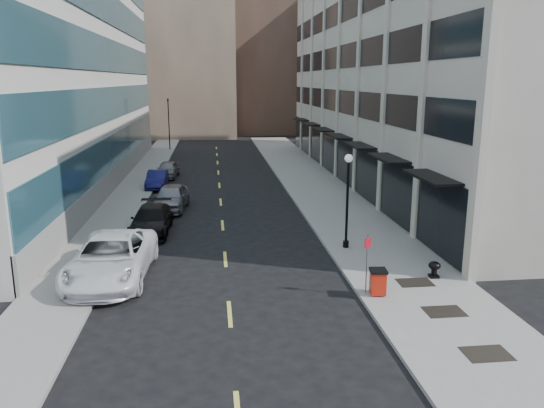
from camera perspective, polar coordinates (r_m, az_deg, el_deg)
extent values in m
plane|color=black|center=(17.70, -4.35, -14.41)|extent=(160.00, 160.00, 0.00)
cube|color=gray|center=(37.45, 6.00, 0.61)|extent=(5.00, 80.00, 0.15)
cube|color=gray|center=(37.10, -15.63, 0.06)|extent=(3.00, 80.00, 0.15)
cube|color=beige|center=(46.13, 16.30, 13.69)|extent=(14.00, 46.00, 18.00)
cube|color=black|center=(44.39, 7.33, 5.07)|extent=(0.18, 46.00, 3.60)
cube|color=black|center=(43.99, 7.51, 10.88)|extent=(0.12, 46.00, 1.80)
cube|color=black|center=(43.99, 7.66, 15.44)|extent=(0.12, 46.00, 1.80)
cube|color=black|center=(44.28, 7.80, 19.97)|extent=(0.12, 46.00, 1.80)
cube|color=beige|center=(22.31, 22.27, 14.33)|extent=(0.35, 0.60, 18.00)
cube|color=beige|center=(27.75, 16.24, 14.36)|extent=(0.35, 0.60, 18.00)
cube|color=beige|center=(33.38, 12.22, 14.30)|extent=(0.35, 0.60, 18.00)
cube|color=beige|center=(39.12, 9.38, 14.21)|extent=(0.35, 0.60, 18.00)
cube|color=beige|center=(44.93, 7.26, 14.13)|extent=(0.35, 0.60, 18.00)
cube|color=beige|center=(50.78, 5.64, 14.05)|extent=(0.35, 0.60, 18.00)
cube|color=beige|center=(56.67, 4.35, 13.98)|extent=(0.35, 0.60, 18.00)
cube|color=beige|center=(62.57, 3.30, 13.92)|extent=(0.35, 0.60, 18.00)
cube|color=black|center=(25.09, 16.72, 2.78)|extent=(1.30, 4.00, 0.12)
cube|color=black|center=(30.62, 12.37, 4.83)|extent=(1.30, 4.00, 0.12)
cube|color=black|center=(36.30, 9.36, 6.23)|extent=(1.30, 4.00, 0.12)
cube|color=black|center=(42.07, 7.15, 7.24)|extent=(1.30, 4.00, 0.12)
cube|color=black|center=(47.90, 5.48, 8.00)|extent=(1.30, 4.00, 0.12)
cube|color=black|center=(53.76, 4.16, 8.58)|extent=(1.30, 4.00, 0.12)
cube|color=black|center=(59.66, 3.10, 9.05)|extent=(1.30, 4.00, 0.12)
cube|color=gray|center=(43.95, -16.18, 3.12)|extent=(0.20, 46.00, 1.80)
cube|color=#2F5F6D|center=(43.65, -16.37, 5.83)|extent=(0.14, 45.60, 2.40)
cube|color=#2F5F6D|center=(43.38, -16.67, 10.42)|extent=(0.14, 45.60, 2.40)
cube|color=#2F5F6D|center=(43.38, -16.98, 15.03)|extent=(0.14, 45.60, 2.40)
cube|color=#2F5F6D|center=(43.67, -17.31, 19.62)|extent=(0.14, 45.60, 2.40)
cube|color=#9B8266|center=(83.96, -9.23, 17.00)|extent=(14.00, 18.00, 28.00)
cube|color=brown|center=(88.53, -0.95, 18.90)|extent=(12.00, 16.00, 34.00)
cube|color=#9B8266|center=(94.70, -15.12, 14.46)|extent=(12.00, 14.00, 22.00)
cube|color=beige|center=(83.77, 6.52, 14.35)|extent=(10.00, 14.00, 20.00)
cube|color=black|center=(17.80, 22.09, -14.69)|extent=(1.40, 1.00, 0.01)
cube|color=black|center=(20.20, 18.04, -10.94)|extent=(1.40, 1.00, 0.01)
cube|color=black|center=(22.57, 15.12, -8.15)|extent=(1.40, 1.00, 0.01)
cube|color=#D8CC4C|center=(19.50, -4.58, -11.68)|extent=(0.15, 2.20, 0.01)
cube|color=#D8CC4C|center=(25.07, -5.05, -5.92)|extent=(0.15, 2.20, 0.01)
cube|color=#D8CC4C|center=(30.80, -5.34, -2.28)|extent=(0.15, 2.20, 0.01)
cube|color=#D8CC4C|center=(36.62, -5.54, 0.22)|extent=(0.15, 2.20, 0.01)
cube|color=#D8CC4C|center=(42.49, -5.68, 2.02)|extent=(0.15, 2.20, 0.01)
cube|color=#D8CC4C|center=(48.39, -5.79, 3.39)|extent=(0.15, 2.20, 0.01)
cube|color=#D8CC4C|center=(54.31, -5.88, 4.46)|extent=(0.15, 2.20, 0.01)
cube|color=#D8CC4C|center=(60.25, -5.95, 5.32)|extent=(0.15, 2.20, 0.01)
cube|color=#D8CC4C|center=(66.20, -6.00, 6.02)|extent=(0.15, 2.20, 0.01)
cylinder|color=black|center=(64.10, -11.02, 8.31)|extent=(0.12, 0.12, 6.00)
imported|color=black|center=(63.93, -11.14, 10.98)|extent=(0.66, 0.66, 1.98)
imported|color=white|center=(23.28, -16.91, -5.57)|extent=(3.37, 6.83, 1.86)
imported|color=black|center=(29.71, -12.85, -1.68)|extent=(2.19, 5.09, 1.46)
imported|color=gray|center=(34.73, -10.80, 0.70)|extent=(2.42, 4.98, 1.64)
imported|color=#14144E|center=(42.08, -12.25, 2.60)|extent=(1.50, 4.12, 1.35)
imported|color=slate|center=(46.42, -11.17, 3.67)|extent=(2.03, 4.29, 1.42)
cube|color=red|center=(20.88, 11.32, -8.27)|extent=(0.61, 0.61, 0.90)
cube|color=black|center=(20.71, 11.38, -7.05)|extent=(0.69, 0.69, 0.11)
cylinder|color=black|center=(21.23, 10.56, -9.01)|extent=(0.05, 0.20, 0.20)
cylinder|color=black|center=(21.34, 11.50, -8.94)|extent=(0.05, 0.20, 0.20)
cylinder|color=black|center=(26.43, 7.95, -4.28)|extent=(0.29, 0.29, 0.32)
cylinder|color=black|center=(25.89, 8.09, 0.10)|extent=(0.13, 0.13, 4.11)
sphere|color=silver|center=(25.49, 8.25, 4.89)|extent=(0.39, 0.39, 0.39)
cone|color=black|center=(25.46, 8.27, 5.39)|extent=(0.11, 0.11, 0.16)
cylinder|color=slate|center=(20.72, 10.15, -6.35)|extent=(0.04, 0.04, 2.36)
cube|color=red|center=(20.44, 10.26, -4.16)|extent=(0.27, 0.13, 0.37)
cube|color=black|center=(23.34, 17.00, -7.42)|extent=(0.40, 0.40, 0.11)
cylinder|color=black|center=(23.27, 17.04, -6.93)|extent=(0.23, 0.23, 0.36)
ellipsoid|color=black|center=(23.18, 17.08, -6.35)|extent=(0.50, 0.50, 0.35)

